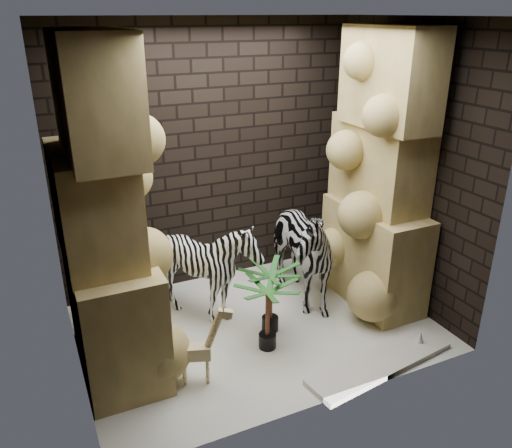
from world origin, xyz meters
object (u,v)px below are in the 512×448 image
giraffe_toy (195,344)px  palm_front (270,299)px  palm_back (268,316)px  surfboard (380,363)px  zebra_left (208,273)px  zebra_right (294,240)px

giraffe_toy → palm_front: bearing=44.8°
palm_back → surfboard: 1.13m
zebra_left → palm_front: zebra_left is taller
palm_front → surfboard: size_ratio=0.48×
zebra_right → zebra_left: zebra_right is taller
giraffe_toy → surfboard: giraffe_toy is taller
palm_front → palm_back: bearing=-121.5°
zebra_right → surfboard: bearing=-81.3°
zebra_left → palm_back: bearing=-59.0°
giraffe_toy → palm_front: (0.95, 0.44, -0.03)m
palm_back → palm_front: bearing=58.5°
zebra_left → giraffe_toy: (-0.47, -0.94, -0.13)m
palm_front → palm_back: (-0.16, -0.26, -0.01)m
zebra_right → giraffe_toy: zebra_right is taller
palm_front → giraffe_toy: bearing=-155.0°
giraffe_toy → palm_back: giraffe_toy is taller
zebra_left → giraffe_toy: bearing=-108.6°
palm_back → surfboard: palm_back is taller
palm_back → giraffe_toy: bearing=-166.7°
zebra_right → palm_back: (-0.65, -0.69, -0.38)m
zebra_right → zebra_left: bearing=178.3°
palm_front → surfboard: (0.67, -0.95, -0.34)m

